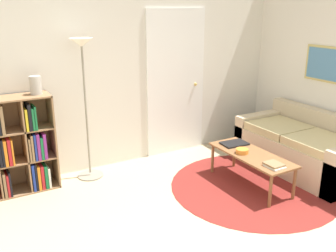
# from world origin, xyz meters

# --- Properties ---
(wall_back) EXTENTS (7.50, 0.11, 2.60)m
(wall_back) POSITION_xyz_m (0.03, 2.74, 1.29)
(wall_back) COLOR silver
(wall_back) RESTS_ON ground_plane
(wall_right) EXTENTS (0.08, 5.72, 2.60)m
(wall_right) POSITION_xyz_m (2.27, 1.36, 1.30)
(wall_right) COLOR silver
(wall_right) RESTS_ON ground_plane
(rug) EXTENTS (1.93, 1.93, 0.01)m
(rug) POSITION_xyz_m (0.92, 1.26, 0.00)
(rug) COLOR maroon
(rug) RESTS_ON ground_plane
(bookshelf) EXTENTS (0.95, 0.34, 1.10)m
(bookshelf) POSITION_xyz_m (-1.55, 2.52, 0.51)
(bookshelf) COLOR #936B47
(bookshelf) RESTS_ON ground_plane
(floor_lamp) EXTENTS (0.32, 0.32, 1.69)m
(floor_lamp) POSITION_xyz_m (-0.65, 2.49, 1.30)
(floor_lamp) COLOR gray
(floor_lamp) RESTS_ON ground_plane
(couch) EXTENTS (0.86, 1.64, 0.73)m
(couch) POSITION_xyz_m (1.86, 1.36, 0.27)
(couch) COLOR #CCB793
(couch) RESTS_ON ground_plane
(coffee_table) EXTENTS (0.43, 1.09, 0.40)m
(coffee_table) POSITION_xyz_m (0.92, 1.32, 0.35)
(coffee_table) COLOR brown
(coffee_table) RESTS_ON ground_plane
(laptop) EXTENTS (0.33, 0.24, 0.02)m
(laptop) POSITION_xyz_m (0.94, 1.66, 0.41)
(laptop) COLOR black
(laptop) RESTS_ON coffee_table
(bowl) EXTENTS (0.15, 0.15, 0.05)m
(bowl) POSITION_xyz_m (0.83, 1.39, 0.42)
(bowl) COLOR orange
(bowl) RESTS_ON coffee_table
(book_stack_on_table) EXTENTS (0.17, 0.20, 0.04)m
(book_stack_on_table) POSITION_xyz_m (0.87, 0.92, 0.41)
(book_stack_on_table) COLOR silver
(book_stack_on_table) RESTS_ON coffee_table
(vase_on_shelf) EXTENTS (0.13, 0.13, 0.20)m
(vase_on_shelf) POSITION_xyz_m (-1.18, 2.53, 1.20)
(vase_on_shelf) COLOR #B7B2A8
(vase_on_shelf) RESTS_ON bookshelf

